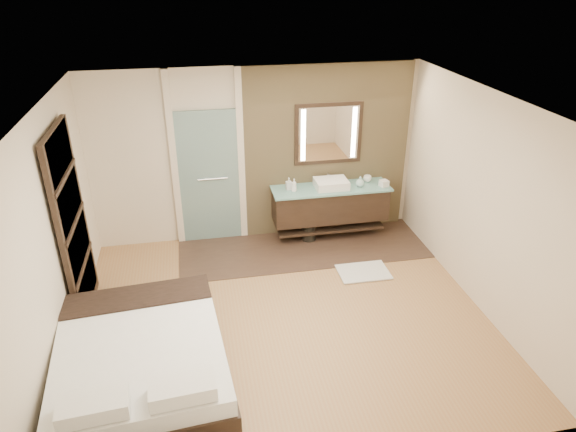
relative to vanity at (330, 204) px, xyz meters
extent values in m
plane|color=#A06E43|center=(-1.10, -1.92, -0.58)|extent=(5.00, 5.00, 0.00)
cube|color=#39261F|center=(-0.50, -0.32, -0.57)|extent=(3.80, 1.30, 0.01)
cube|color=#9F875B|center=(0.00, 0.29, 0.77)|extent=(2.60, 0.08, 2.70)
cube|color=black|center=(0.00, 0.00, -0.01)|extent=(1.80, 0.50, 0.50)
cube|color=black|center=(0.00, 0.00, -0.40)|extent=(1.71, 0.45, 0.04)
cube|color=#8CD6CE|center=(0.00, -0.02, 0.27)|extent=(1.85, 0.55, 0.03)
cube|color=white|center=(0.00, -0.02, 0.35)|extent=(0.50, 0.38, 0.13)
cylinder|color=silver|center=(0.00, 0.17, 0.37)|extent=(0.03, 0.03, 0.18)
cylinder|color=silver|center=(0.00, 0.13, 0.45)|extent=(0.02, 0.10, 0.02)
cube|color=black|center=(0.00, 0.24, 1.07)|extent=(1.06, 0.03, 0.96)
cube|color=white|center=(0.00, 0.23, 1.07)|extent=(0.94, 0.01, 0.84)
cube|color=beige|center=(-0.40, 0.22, 1.07)|extent=(0.07, 0.01, 0.80)
cube|color=beige|center=(0.40, 0.22, 1.07)|extent=(0.07, 0.01, 0.80)
cube|color=#A7D4D1|center=(-1.85, 0.28, 0.47)|extent=(0.90, 0.05, 2.10)
cylinder|color=silver|center=(-1.80, 0.23, 0.47)|extent=(0.45, 0.03, 0.03)
cube|color=beige|center=(-2.35, 0.29, 0.77)|extent=(0.10, 0.08, 2.70)
cube|color=beige|center=(-1.35, 0.29, 0.77)|extent=(0.10, 0.08, 2.70)
cube|color=black|center=(-3.53, -1.32, 0.62)|extent=(0.06, 1.20, 2.40)
cube|color=beige|center=(-3.51, -1.32, -0.21)|extent=(0.02, 1.06, 0.52)
cube|color=beige|center=(-3.51, -1.32, 0.38)|extent=(0.02, 1.06, 0.52)
cube|color=beige|center=(-3.51, -1.32, 0.96)|extent=(0.02, 1.06, 0.52)
cube|color=beige|center=(-3.51, -1.32, 1.55)|extent=(0.02, 1.06, 0.52)
cube|color=black|center=(-2.75, -2.88, -0.35)|extent=(1.82, 2.20, 0.46)
cube|color=white|center=(-2.75, -2.88, -0.03)|extent=(1.76, 2.14, 0.19)
cube|color=black|center=(-2.81, -2.10, 0.06)|extent=(1.64, 0.59, 0.04)
cube|color=white|center=(-3.05, -3.73, 0.15)|extent=(0.59, 0.35, 0.15)
cube|color=white|center=(-2.32, -3.68, 0.15)|extent=(0.59, 0.35, 0.15)
cube|color=silver|center=(0.20, -1.17, -0.56)|extent=(0.72, 0.50, 0.02)
cylinder|color=black|center=(-0.36, -0.07, -0.44)|extent=(0.26, 0.26, 0.28)
cube|color=silver|center=(0.82, -0.13, 0.33)|extent=(0.15, 0.15, 0.10)
imported|color=white|center=(-0.59, -0.05, 0.39)|extent=(0.09, 0.09, 0.20)
imported|color=#B2B2B2|center=(-0.66, 0.04, 0.38)|extent=(0.09, 0.09, 0.19)
imported|color=#ABD8D7|center=(0.45, -0.06, 0.37)|extent=(0.16, 0.16, 0.16)
imported|color=white|center=(0.63, 0.11, 0.33)|extent=(0.13, 0.13, 0.10)
camera|label=1|loc=(-2.06, -7.07, 3.44)|focal=32.00mm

